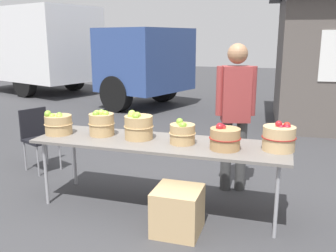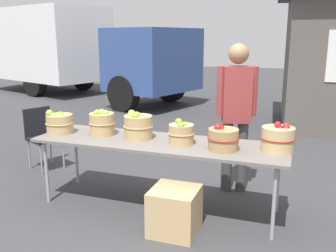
# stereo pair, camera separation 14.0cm
# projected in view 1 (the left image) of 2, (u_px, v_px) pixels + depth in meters

# --- Properties ---
(ground_plane) EXTENTS (40.00, 40.00, 0.00)m
(ground_plane) POSITION_uv_depth(u_px,v_px,m) (160.00, 207.00, 4.15)
(ground_plane) COLOR #38383A
(market_table) EXTENTS (2.70, 0.76, 0.75)m
(market_table) POSITION_uv_depth(u_px,v_px,m) (160.00, 145.00, 3.98)
(market_table) COLOR slate
(market_table) RESTS_ON ground
(apple_basket_green_0) EXTENTS (0.32, 0.32, 0.27)m
(apple_basket_green_0) POSITION_uv_depth(u_px,v_px,m) (58.00, 124.00, 4.25)
(apple_basket_green_0) COLOR tan
(apple_basket_green_0) RESTS_ON market_table
(apple_basket_green_1) EXTENTS (0.30, 0.30, 0.30)m
(apple_basket_green_1) POSITION_uv_depth(u_px,v_px,m) (102.00, 123.00, 4.20)
(apple_basket_green_1) COLOR tan
(apple_basket_green_1) RESTS_ON market_table
(apple_basket_green_2) EXTENTS (0.32, 0.32, 0.31)m
(apple_basket_green_2) POSITION_uv_depth(u_px,v_px,m) (138.00, 126.00, 4.05)
(apple_basket_green_2) COLOR tan
(apple_basket_green_2) RESTS_ON market_table
(apple_basket_green_3) EXTENTS (0.28, 0.28, 0.26)m
(apple_basket_green_3) POSITION_uv_depth(u_px,v_px,m) (182.00, 133.00, 3.87)
(apple_basket_green_3) COLOR tan
(apple_basket_green_3) RESTS_ON market_table
(apple_basket_red_0) EXTENTS (0.32, 0.32, 0.26)m
(apple_basket_red_0) POSITION_uv_depth(u_px,v_px,m) (225.00, 138.00, 3.67)
(apple_basket_red_0) COLOR #A87F51
(apple_basket_red_0) RESTS_ON market_table
(apple_basket_red_1) EXTENTS (0.33, 0.33, 0.29)m
(apple_basket_red_1) POSITION_uv_depth(u_px,v_px,m) (279.00, 138.00, 3.64)
(apple_basket_red_1) COLOR tan
(apple_basket_red_1) RESTS_ON market_table
(vendor_adult) EXTENTS (0.45, 0.32, 1.76)m
(vendor_adult) POSITION_uv_depth(u_px,v_px,m) (235.00, 106.00, 4.38)
(vendor_adult) COLOR #3F3F3F
(vendor_adult) RESTS_ON ground
(box_truck) EXTENTS (7.98, 4.57, 2.75)m
(box_truck) POSITION_uv_depth(u_px,v_px,m) (58.00, 48.00, 11.84)
(box_truck) COLOR white
(box_truck) RESTS_ON ground
(folding_chair) EXTENTS (0.53, 0.53, 0.86)m
(folding_chair) POSITION_uv_depth(u_px,v_px,m) (38.00, 134.00, 5.22)
(folding_chair) COLOR black
(folding_chair) RESTS_ON ground
(produce_crate) EXTENTS (0.44, 0.44, 0.44)m
(produce_crate) POSITION_uv_depth(u_px,v_px,m) (178.00, 211.00, 3.56)
(produce_crate) COLOR tan
(produce_crate) RESTS_ON ground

